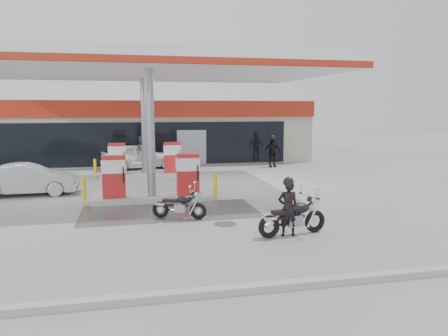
# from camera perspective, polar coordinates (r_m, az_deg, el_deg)

# --- Properties ---
(ground) EXTENTS (90.00, 90.00, 0.00)m
(ground) POSITION_cam_1_polar(r_m,az_deg,el_deg) (15.16, -8.95, -5.75)
(ground) COLOR gray
(ground) RESTS_ON ground
(wet_patch) EXTENTS (6.00, 3.00, 0.00)m
(wet_patch) POSITION_cam_1_polar(r_m,az_deg,el_deg) (15.20, -7.06, -5.68)
(wet_patch) COLOR #4C4C4F
(wet_patch) RESTS_ON ground
(drain_cover) EXTENTS (0.70, 0.70, 0.01)m
(drain_cover) POSITION_cam_1_polar(r_m,az_deg,el_deg) (13.51, 0.16, -7.32)
(drain_cover) COLOR #38383A
(drain_cover) RESTS_ON ground
(kerb) EXTENTS (28.00, 0.25, 0.15)m
(kerb) POSITION_cam_1_polar(r_m,az_deg,el_deg) (8.50, -5.85, -16.20)
(kerb) COLOR gray
(kerb) RESTS_ON ground
(store_building) EXTENTS (22.00, 8.22, 4.00)m
(store_building) POSITION_cam_1_polar(r_m,az_deg,el_deg) (30.71, -10.91, 4.82)
(store_building) COLOR #B4AB97
(store_building) RESTS_ON ground
(canopy) EXTENTS (16.00, 10.02, 5.51)m
(canopy) POSITION_cam_1_polar(r_m,az_deg,el_deg) (19.82, -10.22, 12.72)
(canopy) COLOR silver
(canopy) RESTS_ON ground
(pump_island_near) EXTENTS (5.14, 1.30, 1.78)m
(pump_island_near) POSITION_cam_1_polar(r_m,az_deg,el_deg) (16.98, -9.43, -1.86)
(pump_island_near) COLOR #9E9E99
(pump_island_near) RESTS_ON ground
(pump_island_far) EXTENTS (5.14, 1.30, 1.78)m
(pump_island_far) POSITION_cam_1_polar(r_m,az_deg,el_deg) (22.91, -10.26, 0.61)
(pump_island_far) COLOR #9E9E99
(pump_island_far) RESTS_ON ground
(main_motorcycle) EXTENTS (2.13, 0.81, 1.10)m
(main_motorcycle) POSITION_cam_1_polar(r_m,az_deg,el_deg) (12.43, 9.09, -6.47)
(main_motorcycle) COLOR black
(main_motorcycle) RESTS_ON ground
(biker_main) EXTENTS (0.59, 0.41, 1.57)m
(biker_main) POSITION_cam_1_polar(r_m,az_deg,el_deg) (12.25, 8.35, -5.22)
(biker_main) COLOR black
(biker_main) RESTS_ON ground
(parked_motorcycle) EXTENTS (1.72, 0.94, 0.92)m
(parked_motorcycle) POSITION_cam_1_polar(r_m,az_deg,el_deg) (14.15, -5.76, -4.97)
(parked_motorcycle) COLOR black
(parked_motorcycle) RESTS_ON ground
(sedan_white) EXTENTS (4.65, 2.63, 1.49)m
(sedan_white) POSITION_cam_1_polar(r_m,az_deg,el_deg) (26.08, -10.97, 1.53)
(sedan_white) COLOR white
(sedan_white) RESTS_ON ground
(attendant) EXTENTS (1.05, 1.17, 1.96)m
(attendant) POSITION_cam_1_polar(r_m,az_deg,el_deg) (25.66, -10.56, 1.97)
(attendant) COLOR #4F4F54
(attendant) RESTS_ON ground
(hatchback_silver) EXTENTS (3.95, 1.44, 1.29)m
(hatchback_silver) POSITION_cam_1_polar(r_m,az_deg,el_deg) (19.56, -24.24, -1.37)
(hatchback_silver) COLOR #A9ABB1
(hatchback_silver) RESTS_ON ground
(parked_car_right) EXTENTS (3.79, 1.91, 1.03)m
(parked_car_right) POSITION_cam_1_polar(r_m,az_deg,el_deg) (30.69, 7.33, 2.10)
(parked_car_right) COLOR #A1A2A8
(parked_car_right) RESTS_ON ground
(biker_walking) EXTENTS (1.08, 0.46, 1.83)m
(biker_walking) POSITION_cam_1_polar(r_m,az_deg,el_deg) (26.46, 6.31, 2.09)
(biker_walking) COLOR black
(biker_walking) RESTS_ON ground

